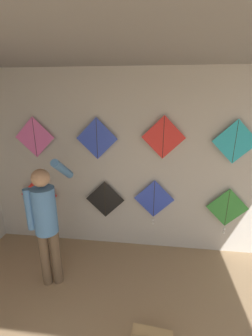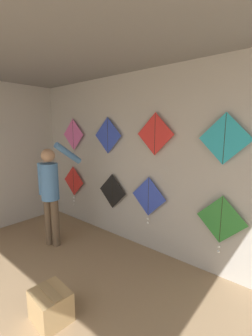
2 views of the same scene
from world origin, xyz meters
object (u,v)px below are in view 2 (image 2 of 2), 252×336
at_px(kite_3, 221,221).
at_px(kite_7, 225,139).
at_px(kite_0, 74,183).
at_px(kite_6, 155,134).
at_px(kite_5, 108,135).
at_px(shopkeeper, 51,188).
at_px(kite_4, 73,135).
at_px(cardboard_box, 51,305).
at_px(kite_2, 148,198).
at_px(kite_1, 112,191).

relative_size(kite_3, kite_7, 1.22).
relative_size(kite_0, kite_6, 1.33).
bearing_deg(kite_5, shopkeeper, -117.71).
xyz_separation_m(kite_4, kite_5, (0.97, 0.00, 0.00)).
bearing_deg(cardboard_box, kite_7, 58.82).
relative_size(kite_2, kite_7, 1.22).
height_order(kite_0, kite_6, kite_6).
xyz_separation_m(shopkeeper, kite_1, (0.55, 0.87, -0.14)).
relative_size(shopkeeper, kite_2, 2.28).
xyz_separation_m(kite_0, kite_2, (1.89, 0.00, 0.05)).
height_order(cardboard_box, kite_1, kite_1).
xyz_separation_m(kite_2, kite_7, (1.07, 0.00, 0.95)).
bearing_deg(kite_3, kite_4, 179.99).
bearing_deg(kite_0, kite_3, 0.00).
height_order(cardboard_box, kite_0, kite_0).
bearing_deg(kite_0, kite_5, 0.05).
relative_size(shopkeeper, kite_1, 2.79).
bearing_deg(kite_7, kite_5, 180.00).
distance_m(kite_3, kite_7, 1.03).
bearing_deg(kite_7, kite_0, -179.98).
bearing_deg(kite_6, kite_2, -179.66).
xyz_separation_m(kite_1, kite_6, (0.87, 0.00, 1.02)).
xyz_separation_m(kite_0, kite_4, (0.05, 0.00, 1.00)).
bearing_deg(shopkeeper, kite_2, 16.60).
distance_m(cardboard_box, kite_1, 2.03).
xyz_separation_m(kite_6, kite_7, (0.97, 0.00, -0.04)).
bearing_deg(kite_6, shopkeeper, -148.42).
xyz_separation_m(kite_3, kite_6, (-1.00, 0.00, 1.06)).
height_order(cardboard_box, kite_4, kite_4).
height_order(cardboard_box, kite_5, kite_5).
bearing_deg(kite_2, cardboard_box, -89.78).
relative_size(kite_6, kite_7, 1.00).
bearing_deg(kite_1, shopkeeper, -122.28).
xyz_separation_m(cardboard_box, kite_3, (1.09, 1.75, 0.63)).
height_order(cardboard_box, kite_2, kite_2).
xyz_separation_m(kite_2, kite_6, (0.09, 0.00, 0.99)).
xyz_separation_m(kite_0, kite_3, (2.98, 0.00, -0.03)).
xyz_separation_m(cardboard_box, kite_7, (1.06, 1.75, 1.66)).
bearing_deg(kite_6, cardboard_box, -92.87).
bearing_deg(kite_0, shopkeeper, -57.33).
bearing_deg(kite_7, kite_1, 180.00).
height_order(kite_5, kite_7, kite_7).
height_order(kite_2, kite_5, kite_5).
distance_m(cardboard_box, kite_3, 2.16).
bearing_deg(shopkeeper, kite_6, 14.83).
bearing_deg(kite_7, shopkeeper, -159.94).
height_order(shopkeeper, kite_2, shopkeeper).
distance_m(kite_0, kite_2, 1.89).
bearing_deg(kite_6, kite_4, 180.00).
bearing_deg(kite_3, shopkeeper, -160.20).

